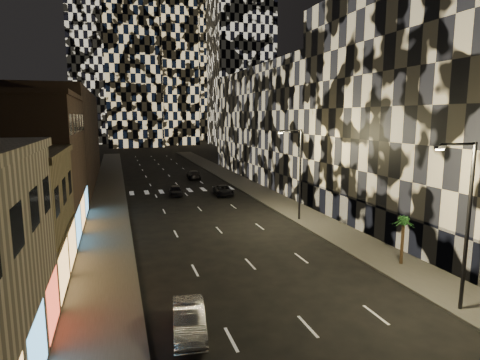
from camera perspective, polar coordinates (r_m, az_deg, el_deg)
sidewalk_left at (r=56.81m, az=-18.18°, el=-1.89°), size 4.00×120.00×0.15m
sidewalk_right at (r=59.82m, az=1.33°, el=-0.90°), size 4.00×120.00×0.15m
curb_left at (r=56.80m, az=-16.06°, el=-1.79°), size 0.20×120.00×0.15m
curb_right at (r=59.19m, az=-0.60°, el=-1.00°), size 0.20×120.00×0.15m
retail_brown at (r=40.43m, az=-28.86°, el=1.65°), size 10.00×15.00×12.00m
retail_filler_left at (r=66.44m, az=-24.43°, el=5.31°), size 10.00×40.00×14.00m
midrise_right at (r=41.83m, az=26.60°, el=8.91°), size 16.00×25.00×22.00m
midrise_base at (r=38.01m, az=17.12°, el=-4.93°), size 0.60×25.00×3.00m
midrise_filler_right at (r=69.14m, az=7.44°, el=7.81°), size 16.00×40.00×18.00m
tower_right_mid at (r=152.70m, az=0.03°, el=24.10°), size 20.00×20.00×100.00m
tower_center_low at (r=150.63m, az=-15.37°, el=23.02°), size 18.00×18.00×95.00m
streetlight_near at (r=23.89m, az=29.36°, el=-4.39°), size 2.55×0.25×9.00m
streetlight_far at (r=40.05m, az=8.25°, el=1.69°), size 2.55×0.25×9.00m
car_silver_parked at (r=20.63m, az=-7.26°, el=-19.12°), size 2.04×4.48×1.43m
car_dark_midlane at (r=53.61m, az=-9.12°, el=-1.52°), size 1.97×4.15×1.37m
car_dark_oncoming at (r=67.65m, az=-6.60°, el=0.76°), size 2.34×5.06×1.43m
car_dark_rightlane at (r=53.27m, az=-2.38°, el=-1.50°), size 2.56×4.91×1.32m
palm_tree at (r=30.26m, az=22.22°, el=-5.90°), size 1.73×1.73×3.41m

